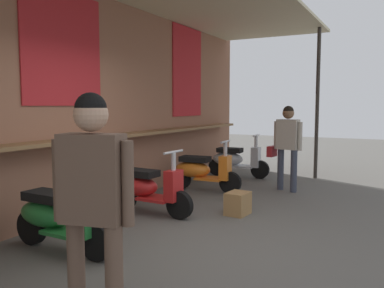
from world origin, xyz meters
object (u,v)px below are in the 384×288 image
Objects in this scene: scooter_green at (57,216)px; shopper_browsing at (93,191)px; merchandise_crate at (238,203)px; scooter_red at (146,188)px; shopper_with_handbag at (287,140)px; scooter_orange at (201,170)px; scooter_silver at (235,160)px.

scooter_green is 0.83× the size of shopper_browsing.
shopper_browsing is 4.68× the size of merchandise_crate.
shopper_with_handbag is at bearing 63.87° from scooter_red.
shopper_with_handbag is at bearing 167.12° from shopper_browsing.
scooter_orange is 1.69m from scooter_silver.
scooter_green is 2.63m from merchandise_crate.
scooter_silver is at bearing 22.76° from merchandise_crate.
merchandise_crate is at bearing 171.06° from shopper_browsing.
merchandise_crate is at bearing 63.82° from scooter_green.
merchandise_crate is (2.32, -1.22, -0.22)m from scooter_green.
scooter_silver is at bearing 86.15° from scooter_orange.
scooter_red reaches higher than merchandise_crate.
scooter_green is at bearing -93.85° from scooter_orange.
scooter_red is (1.74, -0.00, 0.00)m from scooter_green.
shopper_with_handbag is at bearing 24.82° from scooter_orange.
scooter_green and scooter_silver have the same top height.
scooter_red is 3.49m from scooter_silver.
scooter_orange is 1.00× the size of scooter_silver.
shopper_browsing is at bearing -80.46° from scooter_silver.
scooter_orange is at bearing -52.38° from shopper_with_handbag.
scooter_silver is 1.78m from shopper_with_handbag.
scooter_green reaches higher than merchandise_crate.
scooter_green is at bearing -94.13° from scooter_silver.
scooter_orange is at bearing 92.63° from scooter_red.
shopper_with_handbag is 2.15m from merchandise_crate.
scooter_red is 1.80m from scooter_orange.
scooter_silver is (1.69, -0.00, 0.00)m from scooter_orange.
scooter_silver is at bearing 91.59° from scooter_green.
shopper_with_handbag reaches higher than scooter_red.
scooter_green and scooter_red have the same top height.
scooter_green is at bearing -87.37° from scooter_red.
merchandise_crate is at bearing 3.55° from shopper_with_handbag.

